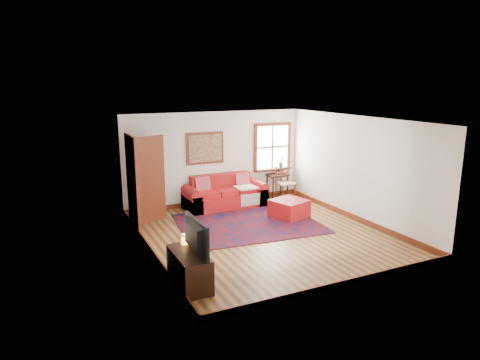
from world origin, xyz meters
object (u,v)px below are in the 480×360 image
red_ottoman (289,209)px  side_table (277,178)px  ladder_back_chair (284,181)px  media_cabinet (189,269)px  red_leather_sofa (225,196)px

red_ottoman → side_table: size_ratio=1.11×
side_table → ladder_back_chair: size_ratio=0.70×
media_cabinet → red_ottoman: bearing=35.2°
red_ottoman → red_leather_sofa: bearing=108.5°
side_table → red_leather_sofa: bearing=-173.3°
red_ottoman → side_table: side_table is taller
red_leather_sofa → ladder_back_chair: bearing=-2.5°
ladder_back_chair → media_cabinet: (-4.14, -3.85, -0.24)m
red_ottoman → media_cabinet: bearing=-161.3°
media_cabinet → red_leather_sofa: bearing=59.2°
side_table → media_cabinet: (-4.07, -4.13, -0.28)m
red_leather_sofa → ladder_back_chair: size_ratio=2.23×
red_leather_sofa → side_table: 1.77m
red_leather_sofa → ladder_back_chair: 1.82m
media_cabinet → ladder_back_chair: bearing=42.9°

